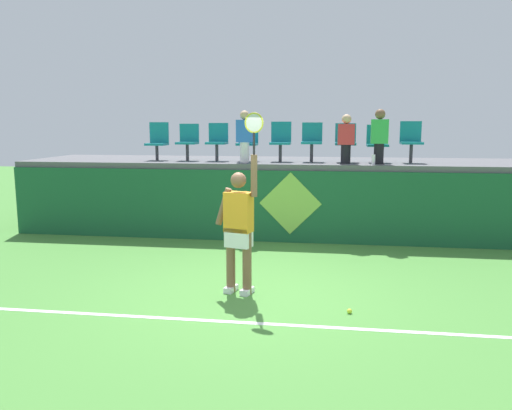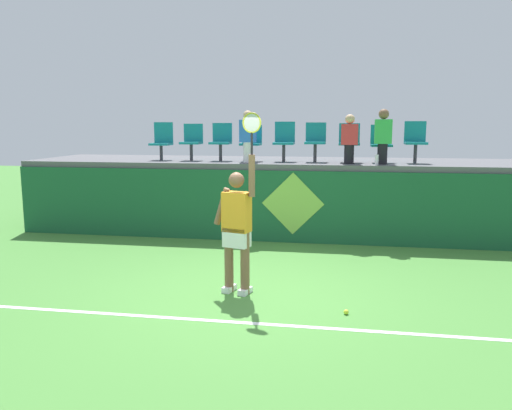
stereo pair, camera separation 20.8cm
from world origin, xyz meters
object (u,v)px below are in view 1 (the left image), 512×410
at_px(tennis_ball, 350,311).
at_px(spectator_0, 346,138).
at_px(stadium_chair_5, 312,140).
at_px(stadium_chair_2, 217,140).
at_px(stadium_chair_4, 281,139).
at_px(stadium_chair_0, 158,140).
at_px(stadium_chair_7, 377,142).
at_px(stadium_chair_1, 188,140).
at_px(stadium_chair_6, 345,140).
at_px(stadium_chair_8, 411,139).
at_px(stadium_chair_3, 248,141).
at_px(water_bottle, 373,160).
at_px(spectator_2, 245,135).
at_px(spectator_1, 379,135).
at_px(tennis_player, 239,226).

height_order(tennis_ball, spectator_0, spectator_0).
bearing_deg(stadium_chair_5, stadium_chair_2, 179.97).
bearing_deg(stadium_chair_4, stadium_chair_0, 179.93).
bearing_deg(stadium_chair_7, stadium_chair_1, -179.99).
relative_size(stadium_chair_2, stadium_chair_6, 1.01).
bearing_deg(stadium_chair_4, stadium_chair_8, -0.04).
distance_m(stadium_chair_0, spectator_0, 4.20).
relative_size(stadium_chair_3, stadium_chair_8, 0.90).
height_order(water_bottle, stadium_chair_1, stadium_chair_1).
height_order(water_bottle, stadium_chair_0, stadium_chair_0).
bearing_deg(stadium_chair_3, stadium_chair_6, 0.05).
distance_m(stadium_chair_4, stadium_chair_6, 1.39).
height_order(stadium_chair_0, stadium_chair_6, stadium_chair_0).
xyz_separation_m(stadium_chair_1, stadium_chair_5, (2.76, 0.00, 0.02)).
bearing_deg(stadium_chair_7, stadium_chair_0, 179.92).
distance_m(stadium_chair_3, stadium_chair_6, 2.13).
relative_size(stadium_chair_0, spectator_0, 0.84).
height_order(stadium_chair_3, stadium_chair_4, stadium_chair_4).
bearing_deg(stadium_chair_4, spectator_2, -151.37).
bearing_deg(stadium_chair_3, stadium_chair_2, 179.79).
xyz_separation_m(tennis_ball, stadium_chair_8, (1.38, 4.78, 2.06)).
height_order(stadium_chair_3, spectator_1, spectator_1).
bearing_deg(spectator_2, tennis_ball, -64.38).
relative_size(tennis_ball, stadium_chair_2, 0.08).
relative_size(stadium_chair_3, stadium_chair_7, 0.99).
bearing_deg(spectator_2, spectator_0, -0.24).
bearing_deg(stadium_chair_2, stadium_chair_8, 0.02).
relative_size(stadium_chair_1, spectator_2, 0.75).
xyz_separation_m(water_bottle, stadium_chair_5, (-1.26, 0.67, 0.38)).
bearing_deg(stadium_chair_7, spectator_0, -148.70).
xyz_separation_m(stadium_chair_7, spectator_1, (0.00, -0.43, 0.15)).
relative_size(tennis_ball, stadium_chair_8, 0.08).
bearing_deg(tennis_player, stadium_chair_8, 54.90).
bearing_deg(spectator_1, tennis_player, -120.93).
bearing_deg(spectator_2, stadium_chair_7, 8.08).
distance_m(stadium_chair_5, spectator_1, 1.45).
distance_m(stadium_chair_2, stadium_chair_3, 0.68).
relative_size(stadium_chair_0, stadium_chair_5, 1.01).
xyz_separation_m(stadium_chair_8, spectator_2, (-3.48, -0.40, 0.08)).
distance_m(tennis_ball, stadium_chair_8, 5.38).
xyz_separation_m(stadium_chair_4, stadium_chair_8, (2.75, -0.00, 0.01)).
height_order(spectator_0, spectator_2, spectator_2).
bearing_deg(stadium_chair_8, spectator_1, -147.87).
xyz_separation_m(tennis_player, stadium_chair_3, (-0.55, 4.17, 1.05)).
bearing_deg(stadium_chair_4, spectator_1, -11.98).
bearing_deg(spectator_0, stadium_chair_8, 16.65).
distance_m(stadium_chair_3, spectator_1, 2.83).
bearing_deg(stadium_chair_2, spectator_1, -7.13).
bearing_deg(spectator_1, stadium_chair_5, 162.60).
height_order(tennis_ball, stadium_chair_5, stadium_chair_5).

